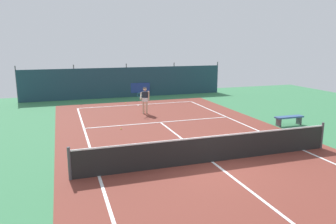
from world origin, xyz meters
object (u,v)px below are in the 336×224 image
at_px(tennis_player, 145,98).
at_px(tennis_ball_near_player, 121,129).
at_px(tennis_net, 212,149).
at_px(tennis_ball_midcourt, 125,103).
at_px(parked_car, 135,83).
at_px(courtside_bench, 289,118).

relative_size(tennis_player, tennis_ball_near_player, 24.85).
distance_m(tennis_net, tennis_ball_midcourt, 12.76).
relative_size(tennis_ball_near_player, parked_car, 0.02).
distance_m(tennis_net, courtside_bench, 7.28).
bearing_deg(tennis_net, tennis_player, 91.46).
bearing_deg(tennis_ball_near_player, tennis_ball_midcourt, 77.03).
xyz_separation_m(tennis_player, parked_car, (1.36, 8.60, -0.12)).
height_order(tennis_player, tennis_ball_near_player, tennis_player).
distance_m(tennis_ball_near_player, parked_car, 12.38).
xyz_separation_m(tennis_net, tennis_ball_near_player, (-2.33, 5.63, -0.48)).
bearing_deg(tennis_net, courtside_bench, 29.95).
relative_size(parked_car, courtside_bench, 2.70).
height_order(tennis_player, tennis_ball_midcourt, tennis_player).
distance_m(tennis_player, courtside_bench, 8.41).
height_order(tennis_player, courtside_bench, tennis_player).
relative_size(tennis_net, tennis_ball_midcourt, 153.33).
xyz_separation_m(tennis_ball_near_player, parked_car, (3.46, 11.86, 0.81)).
distance_m(tennis_player, parked_car, 8.71).
bearing_deg(parked_car, tennis_ball_near_player, 78.19).
bearing_deg(tennis_ball_midcourt, parked_car, 68.98).
distance_m(tennis_player, tennis_ball_midcourt, 3.98).
distance_m(tennis_net, tennis_player, 8.90).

